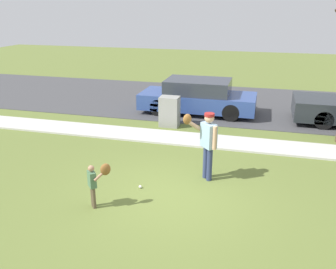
% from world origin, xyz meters
% --- Properties ---
extents(ground_plane, '(48.00, 48.00, 0.00)m').
position_xyz_m(ground_plane, '(0.00, 3.50, 0.00)').
color(ground_plane, olive).
extents(sidewalk_strip, '(36.00, 1.20, 0.06)m').
position_xyz_m(sidewalk_strip, '(0.00, 3.60, 0.03)').
color(sidewalk_strip, beige).
rests_on(sidewalk_strip, ground).
extents(road_surface, '(36.00, 6.80, 0.02)m').
position_xyz_m(road_surface, '(0.00, 8.60, 0.01)').
color(road_surface, '#424244').
rests_on(road_surface, ground).
extents(person_adult, '(0.85, 0.47, 1.70)m').
position_xyz_m(person_adult, '(0.62, 1.00, 1.06)').
color(person_adult, navy).
rests_on(person_adult, ground).
extents(person_child, '(0.55, 0.33, 1.02)m').
position_xyz_m(person_child, '(-1.39, -0.93, 0.67)').
color(person_child, brown).
rests_on(person_child, ground).
extents(baseball, '(0.07, 0.07, 0.07)m').
position_xyz_m(baseball, '(-0.79, 0.11, 0.04)').
color(baseball, white).
rests_on(baseball, ground).
extents(utility_cabinet, '(0.67, 0.52, 1.07)m').
position_xyz_m(utility_cabinet, '(-1.31, 4.83, 0.53)').
color(utility_cabinet, gray).
rests_on(utility_cabinet, ground).
extents(parked_wagon_blue, '(4.50, 1.80, 1.33)m').
position_xyz_m(parked_wagon_blue, '(-0.66, 6.72, 0.66)').
color(parked_wagon_blue, '#2D478C').
rests_on(parked_wagon_blue, road_surface).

